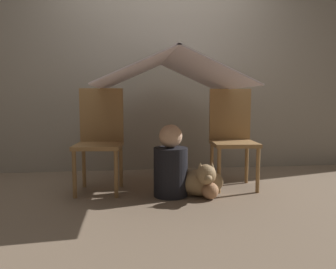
# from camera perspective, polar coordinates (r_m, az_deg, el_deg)

# --- Properties ---
(ground_plane) EXTENTS (8.80, 8.80, 0.00)m
(ground_plane) POSITION_cam_1_polar(r_m,az_deg,el_deg) (3.10, 0.14, -9.90)
(ground_plane) COLOR #7A6651
(wall_back) EXTENTS (7.00, 0.05, 2.50)m
(wall_back) POSITION_cam_1_polar(r_m,az_deg,el_deg) (4.02, -1.70, 11.72)
(wall_back) COLOR gray
(wall_back) RESTS_ON ground_plane
(chair_left) EXTENTS (0.45, 0.45, 0.96)m
(chair_left) POSITION_cam_1_polar(r_m,az_deg,el_deg) (3.13, -11.76, -0.19)
(chair_left) COLOR olive
(chair_left) RESTS_ON ground_plane
(chair_right) EXTENTS (0.45, 0.45, 0.96)m
(chair_right) POSITION_cam_1_polar(r_m,az_deg,el_deg) (3.28, 11.11, 0.10)
(chair_right) COLOR olive
(chair_right) RESTS_ON ground_plane
(sheet_canopy) EXTENTS (1.29, 1.34, 0.30)m
(sheet_canopy) POSITION_cam_1_polar(r_m,az_deg,el_deg) (3.05, 0.00, 10.89)
(sheet_canopy) COLOR silver
(person_front) EXTENTS (0.30, 0.30, 0.64)m
(person_front) POSITION_cam_1_polar(r_m,az_deg,el_deg) (2.90, 0.43, -5.42)
(person_front) COLOR black
(person_front) RESTS_ON ground_plane
(dog) EXTENTS (0.38, 0.37, 0.33)m
(dog) POSITION_cam_1_polar(r_m,az_deg,el_deg) (2.91, 6.11, -7.98)
(dog) COLOR #9E7F56
(dog) RESTS_ON ground_plane
(plush_toy) EXTENTS (0.15, 0.15, 0.23)m
(plush_toy) POSITION_cam_1_polar(r_m,az_deg,el_deg) (2.87, 7.33, -9.27)
(plush_toy) COLOR tan
(plush_toy) RESTS_ON ground_plane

